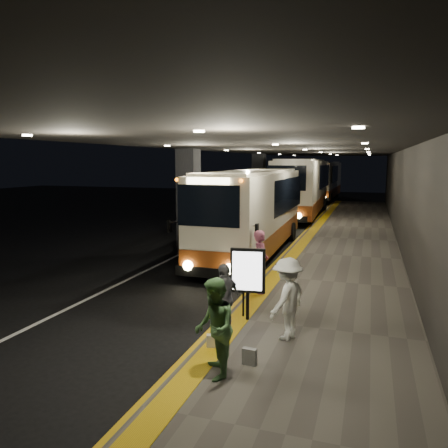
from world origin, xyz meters
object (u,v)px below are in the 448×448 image
Objects in this scene: info_sign at (248,272)px; stanchion_post at (243,294)px; passenger_boarding at (261,262)px; passenger_waiting_grey at (225,299)px; coach_second at (302,190)px; passenger_waiting_green at (214,328)px; bag_plain at (212,341)px; coach_main at (254,215)px; coach_third at (323,182)px; bag_polka at (249,357)px; passenger_waiting_white at (287,298)px.

info_sign reaches higher than stanchion_post.
passenger_waiting_grey is at bearing 162.48° from passenger_boarding.
info_sign is (2.00, -21.67, -0.56)m from coach_second.
passenger_waiting_green is 1.41m from bag_plain.
passenger_boarding is 2.07m from stanchion_post.
info_sign reaches higher than passenger_waiting_grey.
passenger_boarding is 4.02m from bag_plain.
coach_main is 8.25m from info_sign.
coach_third is 35.81m from info_sign.
stanchion_post is (0.11, 1.90, 0.44)m from bag_plain.
coach_main is 6.06m from passenger_boarding.
coach_third reaches higher than passenger_waiting_grey.
coach_third is 37.80× the size of bag_polka.
coach_main is at bearing 99.92° from bag_plain.
coach_second is 39.66× the size of bag_polka.
passenger_waiting_white is 1.35m from passenger_waiting_grey.
passenger_waiting_white is at bearing -37.46° from stanchion_post.
coach_second is 7.17× the size of passenger_waiting_white.
bag_polka is (2.64, -37.97, -1.49)m from coach_third.
passenger_waiting_green is 3.04m from stanchion_post.
passenger_waiting_grey is at bearing -87.64° from coach_second.
bag_polka is at bearing 54.73° from passenger_waiting_grey.
stanchion_post is (-0.34, 3.01, -0.30)m from passenger_waiting_green.
coach_third reaches higher than stanchion_post.
passenger_waiting_grey is at bearing 168.78° from passenger_waiting_green.
passenger_waiting_white is at bearing -72.43° from coach_main.
coach_main is 9.11m from passenger_waiting_grey.
info_sign reaches higher than bag_polka.
bag_plain is at bearing 151.83° from bag_polka.
bag_plain is 2.03m from info_sign.
coach_main is 0.88× the size of coach_second.
passenger_waiting_grey is (1.71, -8.92, -0.71)m from coach_main.
bag_plain is (-1.35, -0.96, -0.74)m from passenger_waiting_white.
passenger_waiting_grey reaches higher than bag_polka.
passenger_waiting_green is (0.42, -5.05, -0.03)m from passenger_boarding.
coach_second is 14.08m from coach_third.
info_sign is (-0.66, 2.22, 1.01)m from bag_polka.
bag_polka is at bearing -85.71° from coach_second.
coach_second is 1.05× the size of coach_third.
passenger_boarding is 4.59m from bag_polka.
passenger_waiting_green reaches higher than stanchion_post.
bag_plain is (1.70, -9.73, -1.36)m from coach_main.
coach_main reaches higher than bag_polka.
passenger_boarding is at bearing -135.99° from passenger_waiting_white.
passenger_boarding is 3.14m from passenger_waiting_grey.
bag_plain is at bearing 162.49° from passenger_boarding.
coach_second is at bearing 88.55° from coach_main.
passenger_waiting_grey is 1.36× the size of stanchion_post.
info_sign is (0.26, 0.92, 0.39)m from passenger_waiting_grey.
coach_main reaches higher than stanchion_post.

